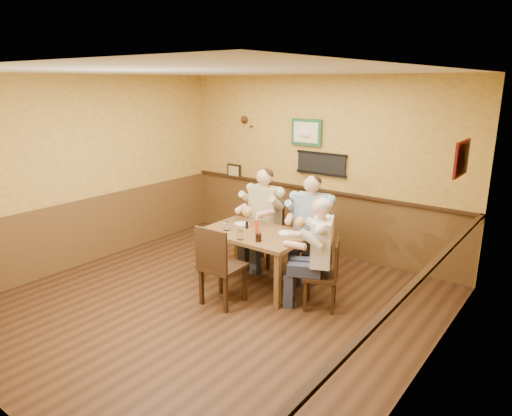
{
  "coord_description": "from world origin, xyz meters",
  "views": [
    {
      "loc": [
        3.55,
        -3.8,
        2.69
      ],
      "look_at": [
        0.09,
        0.76,
        1.1
      ],
      "focal_mm": 32.0,
      "sensor_mm": 36.0,
      "label": 1
    }
  ],
  "objects_px": {
    "dining_table": "(255,238)",
    "diner_tan_shirt": "(265,222)",
    "diner_blue_polo": "(311,232)",
    "hot_sauce_bottle": "(256,225)",
    "diner_white_elder": "(321,260)",
    "chair_near_side": "(223,264)",
    "pepper_shaker": "(247,225)",
    "water_glass_left": "(227,226)",
    "salt_shaker": "(256,226)",
    "cola_tumbler": "(258,237)",
    "chair_back_right": "(311,245)",
    "chair_right_end": "(321,274)",
    "chair_back_left": "(265,234)",
    "water_glass_mid": "(240,235)"
  },
  "relations": [
    {
      "from": "chair_back_left",
      "to": "pepper_shaker",
      "type": "height_order",
      "value": "chair_back_left"
    },
    {
      "from": "chair_near_side",
      "to": "pepper_shaker",
      "type": "relative_size",
      "value": 10.53
    },
    {
      "from": "chair_back_right",
      "to": "chair_back_left",
      "type": "bearing_deg",
      "value": 171.15
    },
    {
      "from": "hot_sauce_bottle",
      "to": "pepper_shaker",
      "type": "bearing_deg",
      "value": 165.12
    },
    {
      "from": "chair_back_left",
      "to": "diner_white_elder",
      "type": "distance_m",
      "value": 1.56
    },
    {
      "from": "cola_tumbler",
      "to": "pepper_shaker",
      "type": "bearing_deg",
      "value": 143.67
    },
    {
      "from": "diner_blue_polo",
      "to": "pepper_shaker",
      "type": "xyz_separation_m",
      "value": [
        -0.64,
        -0.65,
        0.14
      ]
    },
    {
      "from": "diner_tan_shirt",
      "to": "diner_blue_polo",
      "type": "relative_size",
      "value": 1.0
    },
    {
      "from": "dining_table",
      "to": "diner_tan_shirt",
      "type": "relative_size",
      "value": 1.06
    },
    {
      "from": "diner_blue_polo",
      "to": "diner_white_elder",
      "type": "distance_m",
      "value": 0.96
    },
    {
      "from": "chair_near_side",
      "to": "pepper_shaker",
      "type": "bearing_deg",
      "value": -76.84
    },
    {
      "from": "dining_table",
      "to": "chair_near_side",
      "type": "relative_size",
      "value": 1.36
    },
    {
      "from": "chair_back_left",
      "to": "water_glass_mid",
      "type": "height_order",
      "value": "chair_back_left"
    },
    {
      "from": "chair_back_right",
      "to": "diner_blue_polo",
      "type": "distance_m",
      "value": 0.2
    },
    {
      "from": "diner_tan_shirt",
      "to": "diner_blue_polo",
      "type": "bearing_deg",
      "value": 0.67
    },
    {
      "from": "chair_near_side",
      "to": "diner_white_elder",
      "type": "height_order",
      "value": "diner_white_elder"
    },
    {
      "from": "chair_right_end",
      "to": "dining_table",
      "type": "bearing_deg",
      "value": -116.8
    },
    {
      "from": "chair_back_right",
      "to": "diner_tan_shirt",
      "type": "relative_size",
      "value": 0.7
    },
    {
      "from": "water_glass_mid",
      "to": "salt_shaker",
      "type": "distance_m",
      "value": 0.44
    },
    {
      "from": "dining_table",
      "to": "chair_back_right",
      "type": "relative_size",
      "value": 1.52
    },
    {
      "from": "dining_table",
      "to": "salt_shaker",
      "type": "distance_m",
      "value": 0.17
    },
    {
      "from": "chair_back_right",
      "to": "cola_tumbler",
      "type": "bearing_deg",
      "value": -112.73
    },
    {
      "from": "diner_tan_shirt",
      "to": "diner_blue_polo",
      "type": "xyz_separation_m",
      "value": [
        0.78,
        0.03,
        -0.0
      ]
    },
    {
      "from": "pepper_shaker",
      "to": "diner_blue_polo",
      "type": "bearing_deg",
      "value": 45.44
    },
    {
      "from": "dining_table",
      "to": "hot_sauce_bottle",
      "type": "distance_m",
      "value": 0.19
    },
    {
      "from": "diner_blue_polo",
      "to": "water_glass_mid",
      "type": "bearing_deg",
      "value": -122.96
    },
    {
      "from": "diner_white_elder",
      "to": "chair_right_end",
      "type": "bearing_deg",
      "value": 156.55
    },
    {
      "from": "chair_near_side",
      "to": "water_glass_left",
      "type": "relative_size",
      "value": 8.17
    },
    {
      "from": "chair_right_end",
      "to": "diner_tan_shirt",
      "type": "xyz_separation_m",
      "value": [
        -1.37,
        0.73,
        0.23
      ]
    },
    {
      "from": "chair_back_right",
      "to": "water_glass_mid",
      "type": "distance_m",
      "value": 1.19
    },
    {
      "from": "diner_blue_polo",
      "to": "pepper_shaker",
      "type": "distance_m",
      "value": 0.92
    },
    {
      "from": "hot_sauce_bottle",
      "to": "salt_shaker",
      "type": "xyz_separation_m",
      "value": [
        -0.07,
        0.08,
        -0.05
      ]
    },
    {
      "from": "diner_tan_shirt",
      "to": "water_glass_left",
      "type": "xyz_separation_m",
      "value": [
        -0.03,
        -0.85,
        0.15
      ]
    },
    {
      "from": "chair_back_right",
      "to": "chair_right_end",
      "type": "relative_size",
      "value": 1.06
    },
    {
      "from": "water_glass_mid",
      "to": "cola_tumbler",
      "type": "distance_m",
      "value": 0.24
    },
    {
      "from": "diner_tan_shirt",
      "to": "hot_sauce_bottle",
      "type": "bearing_deg",
      "value": -64.56
    },
    {
      "from": "diner_white_elder",
      "to": "chair_back_right",
      "type": "bearing_deg",
      "value": -165.52
    },
    {
      "from": "hot_sauce_bottle",
      "to": "diner_white_elder",
      "type": "bearing_deg",
      "value": -3.07
    },
    {
      "from": "diner_white_elder",
      "to": "water_glass_mid",
      "type": "xyz_separation_m",
      "value": [
        -1.01,
        -0.3,
        0.19
      ]
    },
    {
      "from": "diner_white_elder",
      "to": "hot_sauce_bottle",
      "type": "relative_size",
      "value": 6.38
    },
    {
      "from": "diner_tan_shirt",
      "to": "cola_tumbler",
      "type": "bearing_deg",
      "value": -60.11
    },
    {
      "from": "diner_white_elder",
      "to": "pepper_shaker",
      "type": "distance_m",
      "value": 1.25
    },
    {
      "from": "dining_table",
      "to": "chair_back_right",
      "type": "xyz_separation_m",
      "value": [
        0.46,
        0.7,
        -0.2
      ]
    },
    {
      "from": "chair_right_end",
      "to": "water_glass_mid",
      "type": "xyz_separation_m",
      "value": [
        -1.01,
        -0.3,
        0.37
      ]
    },
    {
      "from": "chair_back_left",
      "to": "dining_table",
      "type": "bearing_deg",
      "value": -66.05
    },
    {
      "from": "chair_near_side",
      "to": "diner_tan_shirt",
      "type": "relative_size",
      "value": 0.77
    },
    {
      "from": "water_glass_left",
      "to": "hot_sauce_bottle",
      "type": "distance_m",
      "value": 0.41
    },
    {
      "from": "chair_back_left",
      "to": "pepper_shaker",
      "type": "distance_m",
      "value": 0.71
    },
    {
      "from": "diner_white_elder",
      "to": "hot_sauce_bottle",
      "type": "bearing_deg",
      "value": -116.51
    },
    {
      "from": "chair_back_left",
      "to": "chair_right_end",
      "type": "bearing_deg",
      "value": -29.68
    }
  ]
}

